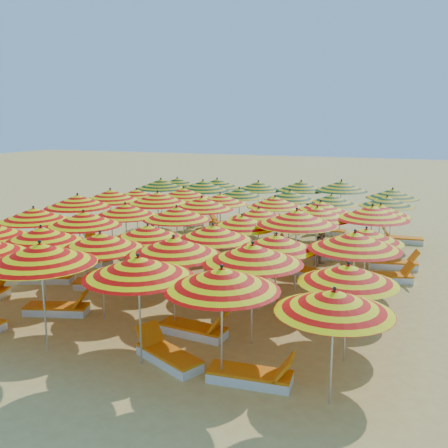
% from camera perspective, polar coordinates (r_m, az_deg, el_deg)
% --- Properties ---
extents(ground, '(120.00, 120.00, 0.00)m').
position_cam_1_polar(ground, '(17.77, -0.61, -5.36)').
color(ground, '#DDBF62').
rests_on(ground, ground).
extents(umbrella_2, '(3.20, 3.20, 2.63)m').
position_cam_1_polar(umbrella_2, '(11.82, -20.25, -3.19)').
color(umbrella_2, silver).
rests_on(umbrella_2, ground).
extents(umbrella_3, '(2.57, 2.57, 2.50)m').
position_cam_1_polar(umbrella_3, '(10.66, -9.78, -4.85)').
color(umbrella_3, silver).
rests_on(umbrella_3, ground).
extents(umbrella_4, '(2.86, 2.86, 2.47)m').
position_cam_1_polar(umbrella_4, '(9.80, -0.26, -6.28)').
color(umbrella_4, silver).
rests_on(umbrella_4, ground).
extents(umbrella_5, '(2.39, 2.39, 2.30)m').
position_cam_1_polar(umbrella_5, '(9.26, 12.46, -8.62)').
color(umbrella_5, silver).
rests_on(umbrella_5, ground).
extents(umbrella_7, '(2.70, 2.70, 2.43)m').
position_cam_1_polar(umbrella_7, '(14.60, -20.16, -1.18)').
color(umbrella_7, silver).
rests_on(umbrella_7, ground).
extents(umbrella_8, '(2.97, 2.97, 2.43)m').
position_cam_1_polar(umbrella_8, '(13.36, -13.94, -1.93)').
color(umbrella_8, silver).
rests_on(umbrella_8, ground).
extents(umbrella_9, '(3.05, 3.05, 2.49)m').
position_cam_1_polar(umbrella_9, '(12.30, -5.77, -2.54)').
color(umbrella_9, silver).
rests_on(umbrella_9, ground).
extents(umbrella_10, '(2.97, 2.97, 2.51)m').
position_cam_1_polar(umbrella_10, '(11.49, 3.28, -3.41)').
color(umbrella_10, silver).
rests_on(umbrella_10, ground).
extents(umbrella_11, '(2.84, 2.84, 2.28)m').
position_cam_1_polar(umbrella_11, '(11.01, 13.99, -5.55)').
color(umbrella_11, silver).
rests_on(umbrella_11, ground).
extents(umbrella_12, '(2.41, 2.41, 2.49)m').
position_cam_1_polar(umbrella_12, '(17.58, -20.91, 1.02)').
color(umbrella_12, silver).
rests_on(umbrella_12, ground).
extents(umbrella_13, '(2.53, 2.53, 2.50)m').
position_cam_1_polar(umbrella_13, '(16.24, -15.74, 0.58)').
color(umbrella_13, silver).
rests_on(umbrella_13, ground).
extents(umbrella_14, '(2.19, 2.19, 2.29)m').
position_cam_1_polar(umbrella_14, '(14.81, -8.71, -0.90)').
color(umbrella_14, silver).
rests_on(umbrella_14, ground).
extents(umbrella_15, '(2.50, 2.50, 2.37)m').
position_cam_1_polar(umbrella_15, '(14.25, -1.26, -0.97)').
color(umbrella_15, silver).
rests_on(umbrella_15, ground).
extents(umbrella_16, '(2.42, 2.42, 2.33)m').
position_cam_1_polar(umbrella_16, '(13.29, 5.98, -2.08)').
color(umbrella_16, silver).
rests_on(umbrella_16, ground).
extents(umbrella_17, '(2.98, 2.98, 2.53)m').
position_cam_1_polar(umbrella_17, '(13.09, 14.72, -1.86)').
color(umbrella_17, silver).
rests_on(umbrella_17, ground).
extents(umbrella_18, '(3.16, 3.16, 2.62)m').
position_cam_1_polar(umbrella_18, '(19.23, -16.37, 2.52)').
color(umbrella_18, silver).
rests_on(umbrella_18, ground).
extents(umbrella_19, '(3.00, 3.00, 2.45)m').
position_cam_1_polar(umbrella_19, '(17.76, -11.20, 1.57)').
color(umbrella_19, silver).
rests_on(umbrella_19, ground).
extents(umbrella_20, '(2.65, 2.65, 2.45)m').
position_cam_1_polar(umbrella_20, '(16.88, -5.44, 1.23)').
color(umbrella_20, silver).
rests_on(umbrella_20, ground).
extents(umbrella_21, '(2.88, 2.88, 2.30)m').
position_cam_1_polar(umbrella_21, '(16.04, 2.08, 0.24)').
color(umbrella_21, silver).
rests_on(umbrella_21, ground).
extents(umbrella_22, '(2.56, 2.56, 2.64)m').
position_cam_1_polar(umbrella_22, '(15.38, 8.31, 0.74)').
color(umbrella_22, silver).
rests_on(umbrella_22, ground).
extents(umbrella_23, '(2.57, 2.57, 2.26)m').
position_cam_1_polar(umbrella_23, '(14.88, 15.93, -1.27)').
color(umbrella_23, silver).
rests_on(umbrella_23, ground).
extents(umbrella_24, '(3.20, 3.20, 2.61)m').
position_cam_1_polar(umbrella_24, '(20.48, -12.85, 3.20)').
color(umbrella_24, silver).
rests_on(umbrella_24, ground).
extents(umbrella_25, '(3.05, 3.05, 2.62)m').
position_cam_1_polar(umbrella_25, '(19.35, -7.59, 2.94)').
color(umbrella_25, silver).
rests_on(umbrella_25, ground).
extents(umbrella_26, '(2.50, 2.50, 2.53)m').
position_cam_1_polar(umbrella_26, '(18.49, -2.57, 2.38)').
color(umbrella_26, silver).
rests_on(umbrella_26, ground).
extents(umbrella_27, '(2.39, 2.39, 2.28)m').
position_cam_1_polar(umbrella_27, '(17.66, 3.99, 1.21)').
color(umbrella_27, silver).
rests_on(umbrella_27, ground).
extents(umbrella_28, '(2.43, 2.43, 2.45)m').
position_cam_1_polar(umbrella_28, '(17.20, 10.60, 1.25)').
color(umbrella_28, silver).
rests_on(umbrella_28, ground).
extents(umbrella_29, '(3.16, 3.16, 2.57)m').
position_cam_1_polar(umbrella_29, '(17.14, 16.59, 1.28)').
color(umbrella_29, silver).
rests_on(umbrella_29, ground).
extents(umbrella_30, '(2.78, 2.78, 2.33)m').
position_cam_1_polar(umbrella_30, '(22.50, -9.98, 3.41)').
color(umbrella_30, silver).
rests_on(umbrella_30, ground).
extents(umbrella_31, '(3.11, 3.11, 2.49)m').
position_cam_1_polar(umbrella_31, '(21.45, -4.66, 3.55)').
color(umbrella_31, silver).
rests_on(umbrella_31, ground).
extents(umbrella_32, '(2.69, 2.69, 2.36)m').
position_cam_1_polar(umbrella_32, '(20.49, -0.43, 2.89)').
color(umbrella_32, silver).
rests_on(umbrella_32, ground).
extents(umbrella_33, '(2.55, 2.55, 2.36)m').
position_cam_1_polar(umbrella_33, '(19.85, 5.83, 2.54)').
color(umbrella_33, silver).
rests_on(umbrella_33, ground).
extents(umbrella_34, '(2.55, 2.55, 2.29)m').
position_cam_1_polar(umbrella_34, '(19.33, 10.99, 1.95)').
color(umbrella_34, silver).
rests_on(umbrella_34, ground).
extents(umbrella_35, '(2.92, 2.92, 2.33)m').
position_cam_1_polar(umbrella_35, '(18.87, 17.45, 1.51)').
color(umbrella_35, silver).
rests_on(umbrella_35, ground).
extents(umbrella_36, '(2.74, 2.74, 2.56)m').
position_cam_1_polar(umbrella_36, '(24.29, -7.22, 4.57)').
color(umbrella_36, silver).
rests_on(umbrella_36, ground).
extents(umbrella_37, '(2.80, 2.80, 2.61)m').
position_cam_1_polar(umbrella_37, '(23.08, -2.42, 4.40)').
color(umbrella_37, silver).
rests_on(umbrella_37, ground).
extents(umbrella_38, '(2.69, 2.69, 2.33)m').
position_cam_1_polar(umbrella_38, '(22.48, 1.77, 3.57)').
color(umbrella_38, silver).
rests_on(umbrella_38, ground).
extents(umbrella_39, '(2.29, 2.29, 2.38)m').
position_cam_1_polar(umbrella_39, '(21.55, 7.53, 3.26)').
color(umbrella_39, silver).
rests_on(umbrella_39, ground).
extents(umbrella_40, '(2.61, 2.61, 2.29)m').
position_cam_1_polar(umbrella_40, '(21.24, 12.18, 2.76)').
color(umbrella_40, silver).
rests_on(umbrella_40, ground).
extents(umbrella_41, '(2.44, 2.44, 2.33)m').
position_cam_1_polar(umbrella_41, '(21.14, 18.12, 2.49)').
color(umbrella_41, silver).
rests_on(umbrella_41, ground).
extents(umbrella_42, '(2.98, 2.98, 2.43)m').
position_cam_1_polar(umbrella_42, '(25.81, -5.35, 4.78)').
color(umbrella_42, silver).
rests_on(umbrella_42, ground).
extents(umbrella_43, '(3.01, 3.01, 2.46)m').
position_cam_1_polar(umbrella_43, '(25.02, -0.79, 4.67)').
color(umbrella_43, silver).
rests_on(umbrella_43, ground).
extents(umbrella_44, '(3.00, 3.00, 2.42)m').
position_cam_1_polar(umbrella_44, '(24.34, 3.95, 4.37)').
color(umbrella_44, silver).
rests_on(umbrella_44, ground).
extents(umbrella_45, '(2.55, 2.55, 2.51)m').
position_cam_1_polar(umbrella_45, '(23.88, 8.80, 4.32)').
color(umbrella_45, silver).
rests_on(umbrella_45, ground).
extents(umbrella_46, '(2.63, 2.63, 2.62)m').
position_cam_1_polar(umbrella_46, '(23.50, 13.26, 4.26)').
color(umbrella_46, silver).
rests_on(umbrella_46, ground).
extents(umbrella_47, '(2.99, 2.99, 2.40)m').
position_cam_1_polar(umbrella_47, '(23.02, 18.70, 3.31)').
color(umbrella_47, silver).
rests_on(umbrella_47, ground).
extents(lounger_2, '(1.82, 1.25, 0.69)m').
position_cam_1_polar(lounger_2, '(11.38, -6.46, -14.74)').
color(lounger_2, white).
rests_on(lounger_2, ground).
extents(lounger_3, '(1.78, 0.74, 0.69)m').
position_cam_1_polar(lounger_3, '(10.53, 3.22, -16.96)').
color(lounger_3, white).
rests_on(lounger_3, ground).
extents(lounger_5, '(1.83, 1.10, 0.69)m').
position_cam_1_polar(lounger_5, '(14.62, -18.41, -9.16)').
color(lounger_5, white).
rests_on(lounger_5, ground).
extents(lounger_6, '(1.78, 0.73, 0.69)m').
position_cam_1_polar(lounger_6, '(12.60, -3.38, -11.96)').
color(lounger_6, white).
rests_on(lounger_6, ground).
extents(lounger_7, '(1.83, 1.16, 0.69)m').
position_cam_1_polar(lounger_7, '(17.53, -19.78, -5.79)').
color(lounger_7, white).
rests_on(lounger_7, ground).
extents(lounger_8, '(1.82, 1.20, 0.69)m').
position_cam_1_polar(lounger_8, '(16.42, -13.61, -6.59)').
color(lounger_8, white).
rests_on(lounger_8, ground).
extents(lounger_9, '(1.82, 1.25, 0.69)m').
position_cam_1_polar(lounger_9, '(14.50, 0.43, -8.70)').
color(lounger_9, white).
rests_on(lounger_9, ground).
extents(lounger_10, '(1.79, 0.78, 0.69)m').
position_cam_1_polar(lounger_10, '(14.00, 12.35, -9.76)').
color(lounger_10, white).
rests_on(lounger_10, ground).
extents(lounger_11, '(1.81, 0.90, 0.69)m').
position_cam_1_polar(lounger_11, '(19.29, -15.02, -3.93)').
color(lounger_11, white).
rests_on(lounger_11, ground).
extents(lounger_12, '(1.82, 0.97, 0.69)m').
position_cam_1_polar(lounger_12, '(17.70, -6.91, -5.01)').
color(lounger_12, white).
rests_on(lounger_12, ground).
extents(lounger_13, '(1.83, 1.07, 0.69)m').
position_cam_1_polar(lounger_13, '(16.84, 0.61, -5.79)').
color(lounger_13, white).
rests_on(lounger_13, ground).
extents(lounger_14, '(1.82, 0.93, 0.69)m').
position_cam_1_polar(lounger_14, '(21.28, -13.81, -2.42)').
color(lounger_14, white).
rests_on(lounger_14, ground).
extents(lounger_15, '(1.78, 0.75, 0.69)m').
position_cam_1_polar(lounger_15, '(19.97, -9.11, -3.14)').
color(lounger_15, white).
rests_on(lounger_15, ground).
extents(lounger_16, '(1.78, 0.74, 0.69)m').
position_cam_1_polar(lounger_16, '(19.03, -4.05, -3.76)').
color(lounger_16, white).
rests_on(lounger_16, ground).
extents(lounger_17, '(1.77, 0.71, 0.69)m').
position_cam_1_polar(lounger_17, '(17.85, 5.35, -4.82)').
color(lounger_17, white).
rests_on(lounger_17, ground).
extents(lounger_18, '(1.82, 1.18, 0.69)m').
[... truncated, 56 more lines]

